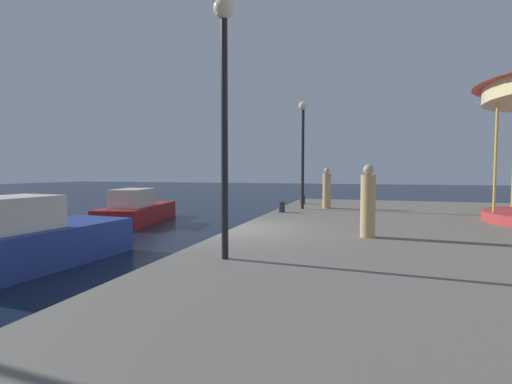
% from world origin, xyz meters
% --- Properties ---
extents(ground_plane, '(120.00, 120.00, 0.00)m').
position_xyz_m(ground_plane, '(0.00, 0.00, 0.00)').
color(ground_plane, black).
extents(motorboat_red, '(2.86, 5.45, 1.55)m').
position_xyz_m(motorboat_red, '(-6.63, 5.16, 0.57)').
color(motorboat_red, maroon).
rests_on(motorboat_red, ground).
extents(motorboat_blue, '(2.43, 4.73, 1.76)m').
position_xyz_m(motorboat_blue, '(-4.43, -2.35, 0.66)').
color(motorboat_blue, navy).
rests_on(motorboat_blue, ground).
extents(lamp_post_near_edge, '(0.36, 0.36, 4.50)m').
position_xyz_m(lamp_post_near_edge, '(1.08, -3.34, 3.86)').
color(lamp_post_near_edge, black).
rests_on(lamp_post_near_edge, quay_dock).
extents(lamp_post_mid_promenade, '(0.36, 0.36, 4.38)m').
position_xyz_m(lamp_post_mid_promenade, '(0.98, 5.57, 3.79)').
color(lamp_post_mid_promenade, black).
rests_on(lamp_post_mid_promenade, quay_dock).
extents(bollard_south, '(0.24, 0.24, 0.40)m').
position_xyz_m(bollard_south, '(0.43, 4.12, 1.00)').
color(bollard_south, '#2D2D33').
rests_on(bollard_south, quay_dock).
extents(bollard_center, '(0.24, 0.24, 0.40)m').
position_xyz_m(bollard_center, '(0.59, 7.95, 1.00)').
color(bollard_center, '#2D2D33').
rests_on(bollard_center, quay_dock).
extents(person_far_corner, '(0.34, 0.34, 1.71)m').
position_xyz_m(person_far_corner, '(3.51, -0.39, 1.60)').
color(person_far_corner, tan).
rests_on(person_far_corner, quay_dock).
extents(person_by_the_water, '(0.34, 0.34, 1.70)m').
position_xyz_m(person_by_the_water, '(1.90, 6.17, 1.59)').
color(person_by_the_water, tan).
rests_on(person_by_the_water, quay_dock).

